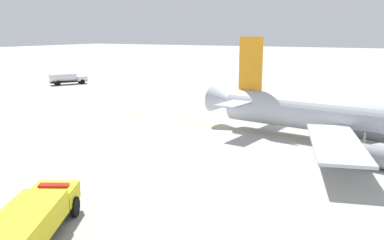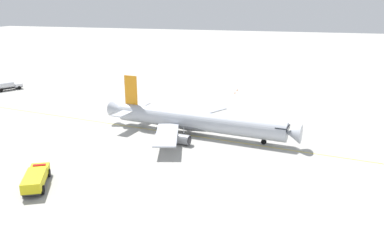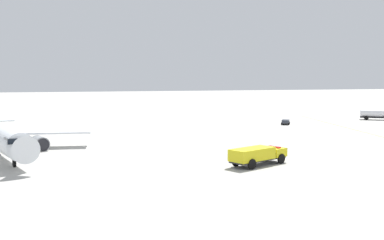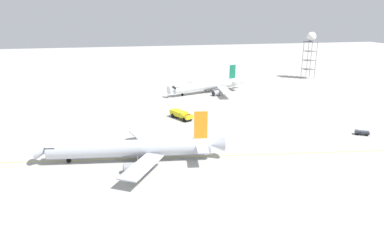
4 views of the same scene
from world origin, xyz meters
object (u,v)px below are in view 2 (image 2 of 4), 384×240
fire_tender_truck (36,178)px  fuel_tanker_truck (7,86)px  safety_cone_near (235,93)px  safety_cone_mid (237,90)px  airliner_main (196,122)px

fire_tender_truck → fuel_tanker_truck: 77.83m
safety_cone_near → safety_cone_mid: size_ratio=1.00×
fuel_tanker_truck → safety_cone_mid: size_ratio=15.89×
fire_tender_truck → safety_cone_near: bearing=-41.7°
airliner_main → fuel_tanker_truck: size_ratio=5.11×
airliner_main → safety_cone_near: (-1.36, -41.54, -2.71)m
fire_tender_truck → safety_cone_near: fire_tender_truck is taller
fire_tender_truck → safety_cone_mid: 79.09m
airliner_main → fire_tender_truck: airliner_main is taller
airliner_main → safety_cone_mid: bearing=95.9°
airliner_main → safety_cone_near: bearing=95.9°
fire_tender_truck → airliner_main: bearing=-56.6°
fire_tender_truck → safety_cone_near: 75.21m
airliner_main → safety_cone_mid: size_ratio=81.26×
fuel_tanker_truck → safety_cone_near: bearing=-47.7°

